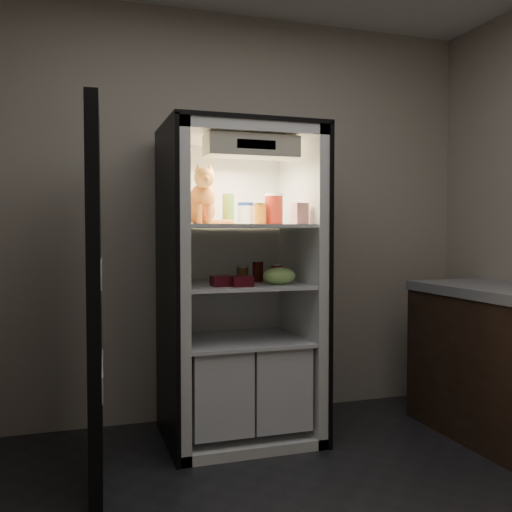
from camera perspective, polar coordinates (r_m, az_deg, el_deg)
The scene contains 16 objects.
room_shell at distance 2.18m, azimuth 8.62°, elevation 12.25°, with size 3.60×3.60×3.60m.
refrigerator at distance 3.47m, azimuth -1.82°, elevation -5.11°, with size 0.90×0.72×1.88m.
fridge_door at distance 2.95m, azimuth -15.80°, elevation -4.15°, with size 0.11×0.87×1.85m.
tabby_cat at distance 3.38m, azimuth -5.45°, elevation 5.38°, with size 0.29×0.34×0.35m.
parmesan_shaker at distance 3.45m, azimuth -2.79°, elevation 4.69°, with size 0.07×0.07×0.19m.
mayo_tub at distance 3.51m, azimuth -1.05°, elevation 4.25°, with size 0.10×0.10×0.14m.
salsa_jar at distance 3.43m, azimuth 0.39°, elevation 4.23°, with size 0.07×0.07×0.13m.
pepper_jar at distance 3.49m, azimuth 1.80°, elevation 4.69°, with size 0.11×0.11×0.19m.
cream_carton at distance 3.30m, azimuth 4.48°, elevation 4.24°, with size 0.07×0.07×0.12m, color white.
soda_can_a at distance 3.52m, azimuth 0.18°, elevation -1.53°, with size 0.07×0.07×0.13m.
soda_can_b at distance 3.44m, azimuth 2.11°, elevation -1.77°, with size 0.06×0.06×0.11m.
soda_can_c at distance 3.40m, azimuth 2.00°, elevation -1.82°, with size 0.06×0.06×0.11m.
condiment_jar at distance 3.48m, azimuth -1.37°, elevation -1.80°, with size 0.07×0.07×0.10m.
grape_bag at distance 3.34m, azimuth 2.33°, elevation -1.99°, with size 0.20×0.14×0.10m, color #93C75D.
berry_box_left at distance 3.23m, azimuth -3.46°, elevation -2.52°, with size 0.11×0.11×0.06m, color #4B0C16.
berry_box_right at distance 3.21m, azimuth -1.49°, elevation -2.53°, with size 0.12×0.12×0.06m, color #4B0C16.
Camera 1 is at (-0.96, -1.92, 1.25)m, focal length 40.00 mm.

